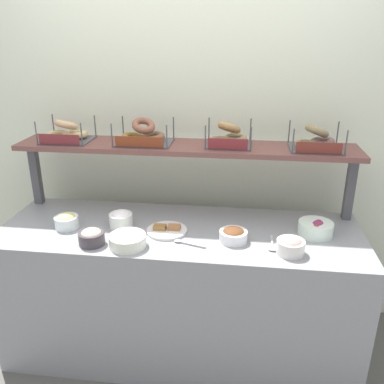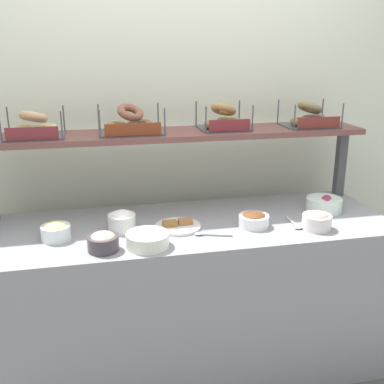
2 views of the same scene
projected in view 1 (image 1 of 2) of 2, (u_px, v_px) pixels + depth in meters
ground_plane at (181, 346)px, 2.66m from camera, size 8.00×8.00×0.00m
back_wall at (192, 146)px, 2.73m from camera, size 3.28×0.06×2.40m
deli_counter at (180, 291)px, 2.50m from camera, size 2.08×0.70×0.85m
shelf_riser_left at (36, 174)px, 2.64m from camera, size 0.05×0.05×0.40m
shelf_riser_right at (350, 188)px, 2.41m from camera, size 0.05×0.05×0.40m
upper_shelf at (186, 147)px, 2.44m from camera, size 2.04×0.32×0.03m
bowl_egg_salad at (67, 221)px, 2.35m from camera, size 0.14×0.14×0.09m
bowl_beet_salad at (316, 228)px, 2.27m from camera, size 0.19×0.19×0.09m
bowl_cream_cheese at (121, 219)px, 2.35m from camera, size 0.14×0.14×0.11m
bowl_tuna_salad at (92, 237)px, 2.17m from camera, size 0.14×0.14×0.09m
bowl_scallion_spread at (128, 239)px, 2.15m from camera, size 0.20×0.20×0.08m
bowl_chocolate_spread at (233, 235)px, 2.20m from camera, size 0.15×0.15×0.07m
bowl_lox_spread at (291, 245)px, 2.08m from camera, size 0.14×0.14×0.09m
serving_plate_white at (167, 230)px, 2.31m from camera, size 0.23×0.23×0.04m
serving_spoon_near_plate at (272, 246)px, 2.15m from camera, size 0.04×0.18×0.01m
serving_spoon_by_edge at (185, 242)px, 2.18m from camera, size 0.18×0.07×0.01m
bagel_basket_plain at (67, 134)px, 2.50m from camera, size 0.29×0.26×0.14m
bagel_basket_cinnamon_raisin at (143, 136)px, 2.45m from camera, size 0.33×0.25×0.16m
bagel_basket_everything at (228, 137)px, 2.41m from camera, size 0.27×0.26×0.15m
bagel_basket_poppy at (316, 141)px, 2.33m from camera, size 0.30×0.25×0.15m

